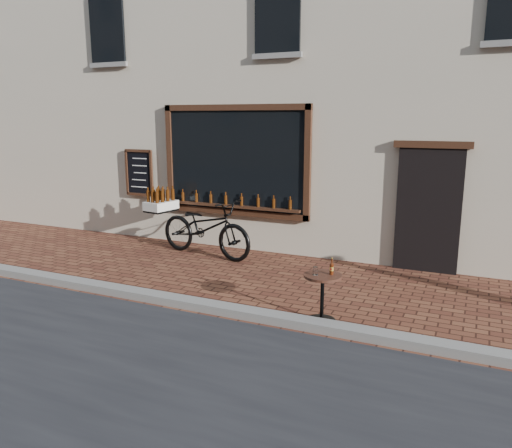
% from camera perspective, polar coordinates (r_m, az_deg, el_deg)
% --- Properties ---
extents(ground, '(90.00, 90.00, 0.00)m').
position_cam_1_polar(ground, '(6.84, -1.02, -11.30)').
color(ground, '#4C2418').
rests_on(ground, ground).
extents(kerb, '(90.00, 0.25, 0.12)m').
position_cam_1_polar(kerb, '(6.98, -0.31, -10.26)').
color(kerb, slate).
rests_on(kerb, ground).
extents(shop_building, '(28.00, 6.20, 10.00)m').
position_cam_1_polar(shop_building, '(12.67, 12.63, 22.20)').
color(shop_building, '#B9AC92').
rests_on(shop_building, ground).
extents(cargo_bicycle, '(2.62, 1.15, 1.24)m').
position_cam_1_polar(cargo_bicycle, '(9.96, -5.98, -0.30)').
color(cargo_bicycle, black).
rests_on(cargo_bicycle, ground).
extents(bistro_table, '(0.52, 0.52, 0.89)m').
position_cam_1_polar(bistro_table, '(6.80, 7.62, -7.27)').
color(bistro_table, black).
rests_on(bistro_table, ground).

